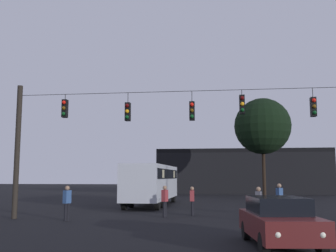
{
  "coord_description": "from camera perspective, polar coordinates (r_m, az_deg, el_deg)",
  "views": [
    {
      "loc": [
        1.57,
        -7.06,
        2.15
      ],
      "look_at": [
        -1.56,
        18.14,
        5.38
      ],
      "focal_mm": 42.85,
      "sensor_mm": 36.0,
      "label": 1
    }
  ],
  "objects": [
    {
      "name": "pedestrian_near_bus",
      "position": [
        22.83,
        3.45,
        -10.36
      ],
      "size": [
        0.26,
        0.37,
        1.6
      ],
      "color": "black",
      "rests_on": "ground"
    },
    {
      "name": "corner_building",
      "position": [
        56.26,
        10.32,
        -6.45
      ],
      "size": [
        21.56,
        12.91,
        5.63
      ],
      "color": "black",
      "rests_on": "ground"
    },
    {
      "name": "tree_left_silhouette",
      "position": [
        40.12,
        13.3,
        -0.05
      ],
      "size": [
        5.47,
        5.47,
        9.79
      ],
      "color": "black",
      "rests_on": "ground"
    },
    {
      "name": "pedestrian_crossing_left",
      "position": [
        20.26,
        12.78,
        -10.48
      ],
      "size": [
        0.34,
        0.42,
        1.67
      ],
      "color": "black",
      "rests_on": "ground"
    },
    {
      "name": "pedestrian_trailing",
      "position": [
        20.8,
        -14.18,
        -10.28
      ],
      "size": [
        0.36,
        0.42,
        1.71
      ],
      "color": "black",
      "rests_on": "ground"
    },
    {
      "name": "pedestrian_crossing_center",
      "position": [
        23.15,
        15.59,
        -9.78
      ],
      "size": [
        0.36,
        0.42,
        1.78
      ],
      "color": "black",
      "rests_on": "ground"
    },
    {
      "name": "city_bus",
      "position": [
        30.74,
        -2.26,
        -7.76
      ],
      "size": [
        2.7,
        11.04,
        3.0
      ],
      "color": "#B7BCC6",
      "rests_on": "ground"
    },
    {
      "name": "ground_plane",
      "position": [
        31.68,
        4.3,
        -11.11
      ],
      "size": [
        168.0,
        168.0,
        0.0
      ],
      "primitive_type": "plane",
      "color": "black",
      "rests_on": "ground"
    },
    {
      "name": "overhead_signal_span",
      "position": [
        20.12,
        2.56,
        -1.43
      ],
      "size": [
        18.14,
        0.44,
        7.01
      ],
      "color": "black",
      "rests_on": "ground"
    },
    {
      "name": "car_near_right",
      "position": [
        13.28,
        15.46,
        -12.84
      ],
      "size": [
        2.24,
        4.47,
        1.52
      ],
      "color": "#511919",
      "rests_on": "ground"
    },
    {
      "name": "pedestrian_crossing_right",
      "position": [
        21.84,
        -0.46,
        -10.38
      ],
      "size": [
        0.34,
        0.42,
        1.68
      ],
      "color": "black",
      "rests_on": "ground"
    }
  ]
}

